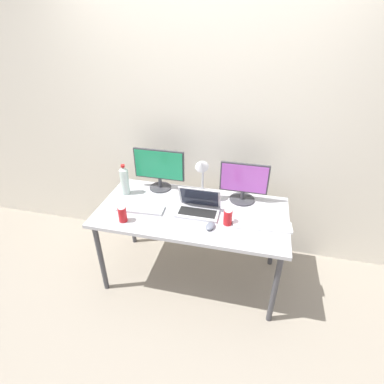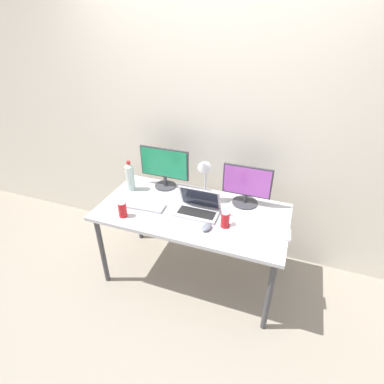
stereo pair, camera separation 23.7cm
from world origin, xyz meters
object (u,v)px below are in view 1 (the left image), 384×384
at_px(soda_can_by_laptop, 228,217).
at_px(desk_lamp, 202,172).
at_px(keyboard_main, 262,226).
at_px(soda_can_near_keyboard, 122,214).
at_px(water_bottle, 125,180).
at_px(monitor_center, 244,182).
at_px(keyboard_aux, 141,209).
at_px(mouse_by_keyboard, 210,226).
at_px(monitor_left, 159,168).
at_px(laptop_silver, 198,207).
at_px(work_desk, 192,217).

distance_m(soda_can_by_laptop, desk_lamp, 0.44).
distance_m(keyboard_main, soda_can_near_keyboard, 1.08).
bearing_deg(desk_lamp, water_bottle, -176.38).
xyz_separation_m(monitor_center, keyboard_aux, (-0.80, -0.34, -0.17)).
bearing_deg(desk_lamp, mouse_by_keyboard, -68.34).
height_order(monitor_center, desk_lamp, desk_lamp).
bearing_deg(monitor_center, monitor_left, 177.66).
distance_m(laptop_silver, soda_can_near_keyboard, 0.60).
distance_m(mouse_by_keyboard, water_bottle, 0.90).
height_order(monitor_center, water_bottle, monitor_center).
relative_size(soda_can_by_laptop, desk_lamp, 0.31).
height_order(monitor_center, keyboard_aux, monitor_center).
bearing_deg(monitor_left, water_bottle, -149.98).
height_order(work_desk, monitor_center, monitor_center).
bearing_deg(water_bottle, monitor_center, 6.99).
xyz_separation_m(keyboard_main, soda_can_near_keyboard, (-1.06, -0.18, 0.05)).
xyz_separation_m(mouse_by_keyboard, soda_can_by_laptop, (0.12, 0.08, 0.05)).
height_order(mouse_by_keyboard, desk_lamp, desk_lamp).
xyz_separation_m(work_desk, monitor_center, (0.39, 0.26, 0.24)).
xyz_separation_m(mouse_by_keyboard, soda_can_near_keyboard, (-0.68, -0.07, 0.05)).
bearing_deg(monitor_center, desk_lamp, -166.51).
bearing_deg(desk_lamp, keyboard_main, -26.22).
bearing_deg(desk_lamp, monitor_center, 13.49).
distance_m(mouse_by_keyboard, soda_can_by_laptop, 0.15).
height_order(keyboard_aux, soda_can_near_keyboard, soda_can_near_keyboard).
height_order(monitor_left, water_bottle, monitor_left).
bearing_deg(laptop_silver, desk_lamp, 94.19).
relative_size(monitor_center, laptop_silver, 1.19).
bearing_deg(laptop_silver, water_bottle, 168.98).
bearing_deg(keyboard_main, soda_can_by_laptop, -178.42).
distance_m(water_bottle, desk_lamp, 0.70).
relative_size(monitor_center, desk_lamp, 1.00).
bearing_deg(monitor_left, desk_lamp, -15.44).
distance_m(keyboard_aux, soda_can_near_keyboard, 0.20).
height_order(monitor_left, monitor_center, monitor_left).
bearing_deg(soda_can_by_laptop, work_desk, 160.11).
distance_m(work_desk, water_bottle, 0.68).
bearing_deg(laptop_silver, keyboard_main, -8.98).
xyz_separation_m(monitor_left, soda_can_by_laptop, (0.68, -0.40, -0.15)).
relative_size(keyboard_aux, desk_lamp, 0.96).
relative_size(monitor_left, desk_lamp, 1.14).
bearing_deg(keyboard_main, water_bottle, 165.54).
bearing_deg(monitor_left, monitor_center, -2.34).
bearing_deg(mouse_by_keyboard, laptop_silver, 135.69).
bearing_deg(keyboard_aux, work_desk, 7.87).
bearing_deg(water_bottle, keyboard_aux, -43.75).
relative_size(work_desk, monitor_center, 3.85).
relative_size(work_desk, soda_can_by_laptop, 12.34).
xyz_separation_m(laptop_silver, soda_can_by_laptop, (0.25, -0.11, 0.01)).
xyz_separation_m(monitor_center, soda_can_by_laptop, (-0.08, -0.37, -0.11)).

